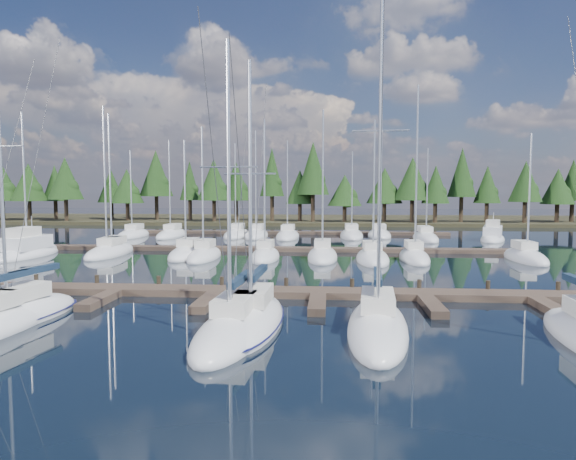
# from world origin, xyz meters

# --- Properties ---
(ground) EXTENTS (260.00, 260.00, 0.00)m
(ground) POSITION_xyz_m (0.00, 30.00, 0.00)
(ground) COLOR black
(ground) RESTS_ON ground
(far_shore) EXTENTS (220.00, 30.00, 0.60)m
(far_shore) POSITION_xyz_m (0.00, 90.00, 0.30)
(far_shore) COLOR #2F2B1A
(far_shore) RESTS_ON ground
(main_dock) EXTENTS (44.00, 6.13, 0.90)m
(main_dock) POSITION_xyz_m (0.00, 17.36, 0.20)
(main_dock) COLOR #49392D
(main_dock) RESTS_ON ground
(back_docks) EXTENTS (50.00, 21.80, 0.40)m
(back_docks) POSITION_xyz_m (0.00, 49.58, 0.20)
(back_docks) COLOR #49392D
(back_docks) RESTS_ON ground
(front_sailboat_1) EXTENTS (4.25, 8.89, 14.97)m
(front_sailboat_1) POSITION_xyz_m (-8.31, 10.98, 0.29)
(front_sailboat_1) COLOR silver
(front_sailboat_1) RESTS_ON ground
(front_sailboat_3) EXTENTS (3.21, 8.82, 13.06)m
(front_sailboat_3) POSITION_xyz_m (2.55, 9.30, 0.28)
(front_sailboat_3) COLOR silver
(front_sailboat_3) RESTS_ON ground
(front_sailboat_4) EXTENTS (2.92, 9.60, 12.66)m
(front_sailboat_4) POSITION_xyz_m (3.14, 11.07, 0.28)
(front_sailboat_4) COLOR silver
(front_sailboat_4) RESTS_ON ground
(front_sailboat_5) EXTENTS (3.36, 9.92, 15.84)m
(front_sailboat_5) POSITION_xyz_m (8.76, 10.48, 0.30)
(front_sailboat_5) COLOR silver
(front_sailboat_5) RESTS_ON ground
(back_sailboat_rows) EXTENTS (48.99, 32.76, 16.06)m
(back_sailboat_rows) POSITION_xyz_m (-0.54, 44.99, 0.26)
(back_sailboat_rows) COLOR silver
(back_sailboat_rows) RESTS_ON ground
(motor_yacht_left) EXTENTS (3.32, 9.23, 4.57)m
(motor_yacht_left) POSITION_xyz_m (-21.70, 33.67, 0.50)
(motor_yacht_left) COLOR silver
(motor_yacht_left) RESTS_ON ground
(motor_yacht_right) EXTENTS (5.36, 8.83, 4.18)m
(motor_yacht_right) POSITION_xyz_m (26.70, 53.11, 0.47)
(motor_yacht_right) COLOR silver
(motor_yacht_right) RESTS_ON ground
(tree_line) EXTENTS (185.05, 11.90, 14.09)m
(tree_line) POSITION_xyz_m (-4.96, 80.21, 7.48)
(tree_line) COLOR black
(tree_line) RESTS_ON far_shore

